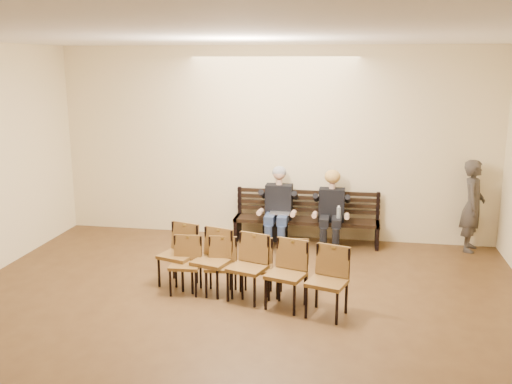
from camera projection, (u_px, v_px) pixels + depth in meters
The scene contains 11 objects.
ground at pixel (204, 375), 5.99m from camera, with size 10.00×10.00×0.00m, color brown.
room_walls at pixel (218, 126), 6.17m from camera, with size 8.02×10.01×3.51m.
bench at pixel (306, 231), 10.29m from camera, with size 2.60×0.90×0.45m, color black.
seated_man at pixel (278, 206), 10.15m from camera, with size 0.59×0.81×1.41m, color black, non-canonical shape.
seated_woman at pixel (331, 211), 10.00m from camera, with size 0.55×0.77×1.29m, color black, non-canonical shape.
laptop at pixel (280, 215), 10.05m from camera, with size 0.35×0.28×0.26m, color silver.
water_bottle at pixel (338, 220), 9.78m from camera, with size 0.07×0.07×0.23m, color silver.
bag at pixel (275, 232), 10.50m from camera, with size 0.40×0.27×0.29m, color black.
passerby at pixel (473, 199), 9.75m from camera, with size 0.67×0.44×1.84m, color #39342F.
chair_row_front at pixel (239, 268), 7.97m from camera, with size 1.95×0.44×0.80m, color brown.
chair_row_back at pixel (247, 268), 7.80m from camera, with size 2.78×0.49×0.91m, color brown.
Camera 1 is at (1.48, -5.22, 3.22)m, focal length 40.00 mm.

